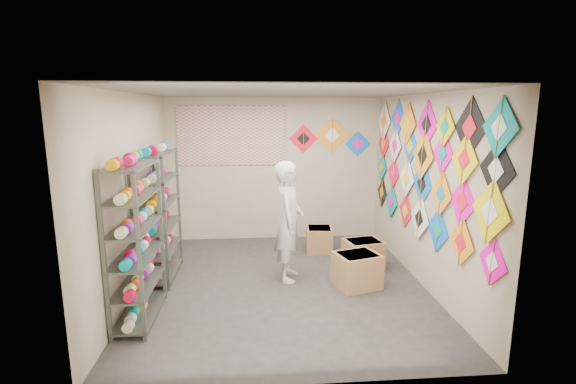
{
  "coord_description": "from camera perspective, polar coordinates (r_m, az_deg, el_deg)",
  "views": [
    {
      "loc": [
        -0.38,
        -5.64,
        2.49
      ],
      "look_at": [
        0.1,
        0.3,
        1.3
      ],
      "focal_mm": 26.0,
      "sensor_mm": 36.0,
      "label": 1
    }
  ],
  "objects": [
    {
      "name": "carton_b",
      "position": [
        6.77,
        10.23,
        -8.39
      ],
      "size": [
        0.64,
        0.56,
        0.46
      ],
      "primitive_type": "cube",
      "rotation": [
        0.0,
        0.0,
        0.2
      ],
      "color": "#9E6F45",
      "rests_on": "ground"
    },
    {
      "name": "back_wall_kites",
      "position": [
        8.02,
        5.77,
        7.29
      ],
      "size": [
        1.57,
        0.02,
        0.75
      ],
      "color": "red",
      "rests_on": "room_walls"
    },
    {
      "name": "shelf_rack_back",
      "position": [
        6.43,
        -17.08,
        -3.06
      ],
      "size": [
        0.4,
        1.1,
        1.9
      ],
      "primitive_type": "cube",
      "color": "#4C5147",
      "rests_on": "ground"
    },
    {
      "name": "poster",
      "position": [
        7.89,
        -7.74,
        7.63
      ],
      "size": [
        2.0,
        0.01,
        1.1
      ],
      "primitive_type": "cube",
      "color": "purple",
      "rests_on": "room_walls"
    },
    {
      "name": "kite_wall_display",
      "position": [
        6.16,
        17.96,
        3.22
      ],
      "size": [
        0.06,
        4.3,
        2.04
      ],
      "color": "#FE06B5",
      "rests_on": "room_walls"
    },
    {
      "name": "carton_c",
      "position": [
        7.46,
        4.29,
        -6.48
      ],
      "size": [
        0.49,
        0.53,
        0.43
      ],
      "primitive_type": "cube",
      "rotation": [
        0.0,
        0.0,
        -0.09
      ],
      "color": "#9E6F45",
      "rests_on": "ground"
    },
    {
      "name": "carton_a",
      "position": [
        6.09,
        9.4,
        -10.51
      ],
      "size": [
        0.71,
        0.64,
        0.49
      ],
      "primitive_type": "cube",
      "rotation": [
        0.0,
        0.0,
        0.3
      ],
      "color": "#9E6F45",
      "rests_on": "ground"
    },
    {
      "name": "shelf_rack_front",
      "position": [
        5.22,
        -20.09,
        -6.57
      ],
      "size": [
        0.4,
        1.1,
        1.9
      ],
      "primitive_type": "cube",
      "color": "#4C5147",
      "rests_on": "ground"
    },
    {
      "name": "room_walls",
      "position": [
        5.71,
        -0.76,
        2.79
      ],
      "size": [
        4.5,
        4.5,
        4.5
      ],
      "color": "tan",
      "rests_on": "ground"
    },
    {
      "name": "string_spools",
      "position": [
        5.8,
        -18.48,
        -3.73
      ],
      "size": [
        0.12,
        2.36,
        0.12
      ],
      "color": "#FC176A",
      "rests_on": "ground"
    },
    {
      "name": "ground",
      "position": [
        6.17,
        -0.72,
        -12.49
      ],
      "size": [
        4.5,
        4.5,
        0.0
      ],
      "primitive_type": "plane",
      "color": "#2E2B28"
    },
    {
      "name": "shopkeeper",
      "position": [
        6.08,
        0.13,
        -4.04
      ],
      "size": [
        0.78,
        0.63,
        1.76
      ],
      "primitive_type": "imported",
      "rotation": [
        0.0,
        0.0,
        1.4
      ],
      "color": "silver",
      "rests_on": "ground"
    }
  ]
}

